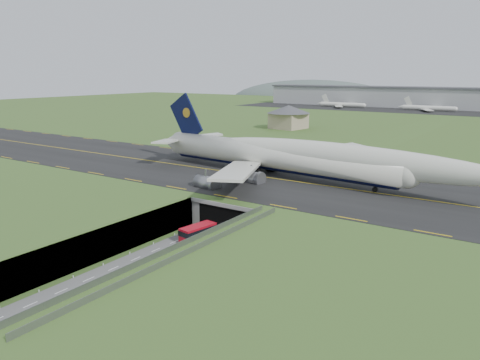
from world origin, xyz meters
The scene contains 10 objects.
ground centered at (0.00, 0.00, 0.00)m, with size 900.00×900.00×0.00m, color #456126.
airfield_deck centered at (0.00, 0.00, 3.00)m, with size 800.00×800.00×6.00m, color gray.
trench_road centered at (0.00, -7.50, 0.10)m, with size 12.00×75.00×0.20m, color slate.
taxiway centered at (0.00, 33.00, 6.09)m, with size 800.00×44.00×0.18m, color black.
tunnel_portal centered at (0.00, 16.71, 3.33)m, with size 17.00×22.30×6.00m.
guideway centered at (11.00, -19.11, 5.32)m, with size 3.00×53.00×7.05m.
jumbo_jet centered at (2.52, 35.58, 11.61)m, with size 99.10×62.70×20.83m.
shuttle_tram centered at (-0.26, 0.36, 1.70)m, with size 3.98×7.92×3.09m.
service_building centered at (-49.99, 129.71, 12.54)m, with size 23.01×23.01×11.05m.
cargo_terminal centered at (-0.10, 299.41, 13.96)m, with size 320.00×67.00×15.60m.
Camera 1 is at (54.42, -66.28, 32.02)m, focal length 35.00 mm.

